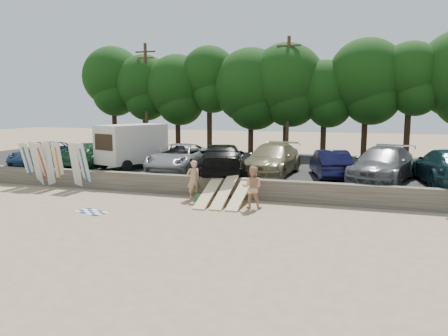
{
  "coord_description": "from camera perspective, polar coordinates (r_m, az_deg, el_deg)",
  "views": [
    {
      "loc": [
        7.76,
        -17.4,
        4.53
      ],
      "look_at": [
        1.12,
        3.0,
        1.48
      ],
      "focal_mm": 35.0,
      "sensor_mm": 36.0,
      "label": 1
    }
  ],
  "objects": [
    {
      "name": "ground",
      "position": [
        19.58,
        -5.88,
        -5.32
      ],
      "size": [
        120.0,
        120.0,
        0.0
      ],
      "primitive_type": "plane",
      "color": "tan",
      "rests_on": "ground"
    },
    {
      "name": "seawall",
      "position": [
        22.2,
        -2.76,
        -2.37
      ],
      "size": [
        44.0,
        0.5,
        1.0
      ],
      "primitive_type": "cube",
      "color": "#6B6356",
      "rests_on": "ground"
    },
    {
      "name": "parking_lot",
      "position": [
        29.26,
        2.45,
        -0.12
      ],
      "size": [
        44.0,
        14.5,
        0.7
      ],
      "primitive_type": "cube",
      "color": "#282828",
      "rests_on": "ground"
    },
    {
      "name": "treeline",
      "position": [
        35.74,
        6.76,
        11.27
      ],
      "size": [
        34.16,
        6.39,
        9.26
      ],
      "color": "#382616",
      "rests_on": "parking_lot"
    },
    {
      "name": "utility_poles",
      "position": [
        33.91,
        8.35,
        9.53
      ],
      "size": [
        25.8,
        0.26,
        9.0
      ],
      "color": "#473321",
      "rests_on": "parking_lot"
    },
    {
      "name": "box_trailer",
      "position": [
        27.74,
        -11.94,
        3.12
      ],
      "size": [
        3.44,
        4.68,
        2.69
      ],
      "rotation": [
        0.0,
        0.0,
        -0.34
      ],
      "color": "beige",
      "rests_on": "parking_lot"
    },
    {
      "name": "car_0",
      "position": [
        30.22,
        -22.31,
        1.68
      ],
      "size": [
        3.44,
        5.91,
        1.55
      ],
      "primitive_type": "imported",
      "rotation": [
        0.0,
        0.0,
        0.16
      ],
      "color": "#142846",
      "rests_on": "parking_lot"
    },
    {
      "name": "car_1",
      "position": [
        29.36,
        -16.81,
        1.74
      ],
      "size": [
        2.54,
        5.37,
        1.51
      ],
      "primitive_type": "imported",
      "rotation": [
        0.0,
        0.0,
        3.22
      ],
      "color": "#163D22",
      "rests_on": "parking_lot"
    },
    {
      "name": "car_2",
      "position": [
        26.05,
        -5.92,
        1.38
      ],
      "size": [
        2.98,
        5.9,
        1.6
      ],
      "primitive_type": "imported",
      "rotation": [
        0.0,
        0.0,
        0.06
      ],
      "color": "gray",
      "rests_on": "parking_lot"
    },
    {
      "name": "car_3",
      "position": [
        24.24,
        -0.24,
        1.1
      ],
      "size": [
        4.12,
        6.5,
        1.75
      ],
      "primitive_type": "imported",
      "rotation": [
        0.0,
        0.0,
        3.44
      ],
      "color": "black",
      "rests_on": "parking_lot"
    },
    {
      "name": "car_4",
      "position": [
        24.67,
        6.28,
        1.13
      ],
      "size": [
        2.77,
        6.05,
        1.72
      ],
      "primitive_type": "imported",
      "rotation": [
        0.0,
        0.0,
        -0.06
      ],
      "color": "#827853",
      "rests_on": "parking_lot"
    },
    {
      "name": "car_5",
      "position": [
        24.2,
        13.67,
        0.57
      ],
      "size": [
        2.72,
        4.85,
        1.51
      ],
      "primitive_type": "imported",
      "rotation": [
        0.0,
        0.0,
        3.4
      ],
      "color": "black",
      "rests_on": "parking_lot"
    },
    {
      "name": "car_6",
      "position": [
        23.68,
        20.02,
        0.44
      ],
      "size": [
        3.96,
        6.48,
        1.75
      ],
      "primitive_type": "imported",
      "rotation": [
        0.0,
        0.0,
        -0.27
      ],
      "color": "#535458",
      "rests_on": "parking_lot"
    },
    {
      "name": "car_7",
      "position": [
        24.06,
        27.16,
        0.15
      ],
      "size": [
        3.26,
        6.34,
        1.76
      ],
      "primitive_type": "imported",
      "rotation": [
        0.0,
        0.0,
        3.28
      ],
      "color": "#132D35",
      "rests_on": "parking_lot"
    },
    {
      "name": "surfboard_upright_0",
      "position": [
        27.32,
        -24.21,
        0.48
      ],
      "size": [
        0.55,
        0.87,
        2.5
      ],
      "primitive_type": "cube",
      "rotation": [
        0.31,
        0.0,
        0.06
      ],
      "color": "silver",
      "rests_on": "ground"
    },
    {
      "name": "surfboard_upright_1",
      "position": [
        26.85,
        -23.27,
        0.48
      ],
      "size": [
        0.59,
        0.65,
        2.56
      ],
      "primitive_type": "cube",
      "rotation": [
        0.2,
        0.0,
        -0.17
      ],
      "color": "silver",
      "rests_on": "ground"
    },
    {
      "name": "surfboard_upright_2",
      "position": [
        26.52,
        -22.48,
        0.38
      ],
      "size": [
        0.6,
        0.89,
        2.5
      ],
      "primitive_type": "cube",
      "rotation": [
        0.3,
        0.0,
        -0.12
      ],
      "color": "silver",
      "rests_on": "ground"
    },
    {
      "name": "surfboard_upright_3",
      "position": [
        26.3,
        -21.87,
        0.42
      ],
      "size": [
        0.53,
        0.56,
        2.57
      ],
      "primitive_type": "cube",
      "rotation": [
        0.18,
        0.0,
        0.06
      ],
      "color": "silver",
      "rests_on": "ground"
    },
    {
      "name": "surfboard_upright_4",
      "position": [
        25.99,
        -20.8,
        0.38
      ],
      "size": [
        0.57,
        0.68,
        2.55
      ],
      "primitive_type": "cube",
      "rotation": [
        0.22,
        0.0,
        0.12
      ],
      "color": "silver",
      "rests_on": "ground"
    },
    {
      "name": "surfboard_upright_5",
      "position": [
        25.22,
        -18.81,
        0.27
      ],
      "size": [
        0.52,
        0.55,
        2.57
      ],
      "primitive_type": "cube",
      "rotation": [
        0.18,
        0.0,
        -0.04
      ],
      "color": "silver",
      "rests_on": "ground"
    },
    {
      "name": "surfboard_upright_6",
      "position": [
        24.91,
        -17.77,
        0.19
      ],
      "size": [
        0.58,
        0.74,
        2.54
      ],
      "primitive_type": "cube",
      "rotation": [
        0.24,
        0.0,
        -0.12
      ],
      "color": "silver",
      "rests_on": "ground"
    },
    {
      "name": "surfboard_low_0",
      "position": [
        20.43,
        -1.97,
        -3.15
      ],
      "size": [
        0.56,
        2.84,
        1.09
      ],
      "primitive_type": "cube",
      "rotation": [
        0.35,
        0.0,
        0.0
      ],
      "color": "#FEDEA0",
      "rests_on": "ground"
    },
    {
      "name": "surfboard_low_1",
      "position": [
        20.27,
        0.08,
        -3.12
      ],
      "size": [
        0.56,
        2.81,
        1.17
      ],
      "primitive_type": "cube",
      "rotation": [
        0.38,
        0.0,
        0.0
      ],
      "color": "#FEDEA0",
      "rests_on": "ground"
    },
    {
      "name": "surfboard_low_2",
      "position": [
        20.14,
        2.1,
        -3.4
      ],
      "size": [
        0.56,
        2.86,
        1.03
      ],
      "primitive_type": "cube",
      "rotation": [
        0.33,
        0.0,
        0.0
      ],
      "color": "#FEDEA0",
      "rests_on": "ground"
    },
    {
      "name": "beachgoer_a",
      "position": [
        21.44,
        -4.02,
        -1.53
      ],
      "size": [
        0.82,
        0.81,
        1.9
      ],
      "primitive_type": "imported",
      "rotation": [
        0.0,
        0.0,
        3.9
      ],
      "color": "tan",
      "rests_on": "ground"
    },
    {
      "name": "beachgoer_b",
      "position": [
        19.44,
        3.69,
        -2.54
      ],
      "size": [
        0.99,
        0.81,
        1.9
      ],
      "primitive_type": "imported",
      "rotation": [
        0.0,
        0.0,
        3.24
      ],
      "color": "tan",
      "rests_on": "ground"
    },
    {
      "name": "cooler",
      "position": [
        21.12,
        -3.13,
        -3.86
      ],
      "size": [
        0.4,
        0.33,
        0.32
      ],
      "primitive_type": "cube",
      "rotation": [
        0.0,
        0.0,
        -0.08
      ],
      "color": "green",
      "rests_on": "ground"
    },
    {
      "name": "gear_bag",
      "position": [
        21.03,
        1.57,
        -4.04
      ],
      "size": [
        0.35,
        0.31,
        0.22
      ],
      "primitive_type": "cube",
      "rotation": [
        0.0,
        0.0,
        0.23
      ],
      "color": "#C17216",
      "rests_on": "ground"
    },
    {
      "name": "beach_towel",
      "position": [
        19.75,
        -16.91,
        -5.5
      ],
      "size": [
        1.88,
        1.88,
        0.0
      ],
      "primitive_type": "plane",
      "rotation": [
        0.0,
        0.0,
        -0.31
      ],
      "color": "white",
      "rests_on": "ground"
    }
  ]
}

